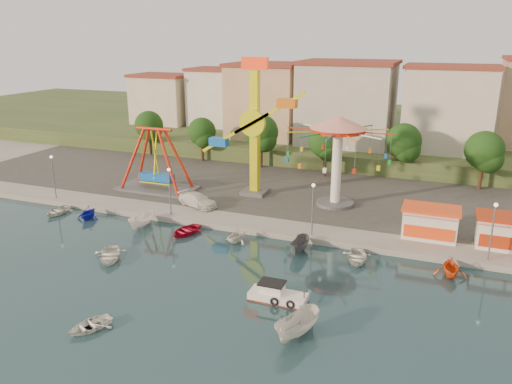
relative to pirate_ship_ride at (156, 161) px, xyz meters
The scene contains 37 objects.
ground 25.46m from the pirate_ship_ride, 54.86° to the right, with size 200.00×200.00×0.00m, color #132C34.
quay_deck 44.12m from the pirate_ship_ride, 70.82° to the left, with size 200.00×100.00×0.60m, color #9E998E.
asphalt_pad 17.69m from the pirate_ship_ride, 33.33° to the left, with size 90.00×28.00×0.01m, color #4C4944.
hill_terrace 48.77m from the pirate_ship_ride, 72.75° to the left, with size 200.00×60.00×3.00m, color #384C26.
pirate_ship_ride is the anchor object (origin of this frame).
kamikaze_tower 13.63m from the pirate_ship_ride, 11.04° to the left, with size 8.79×3.10×16.50m.
wave_swinger 22.97m from the pirate_ship_ride, ahead, with size 11.60×11.60×10.40m.
booth_left 33.60m from the pirate_ship_ride, ahead, with size 5.40×3.78×3.08m.
booth_mid 40.21m from the pirate_ship_ride, ahead, with size 5.40×3.78×3.08m.
lamp_post_0 12.23m from the pirate_ship_ride, 141.87° to the right, with size 0.14×0.14×5.00m, color #59595E.
lamp_post_1 9.97m from the pirate_ship_ride, 49.39° to the right, with size 0.14×0.14×5.00m, color #59595E.
lamp_post_2 23.69m from the pirate_ship_ride, 18.50° to the right, with size 0.14×0.14×5.00m, color #59595E.
lamp_post_3 39.18m from the pirate_ship_ride, 11.05° to the right, with size 0.14×0.14×5.00m, color #59595E.
tree_0 20.15m from the pirate_ship_ride, 125.07° to the left, with size 4.60×4.60×7.19m.
tree_1 15.83m from the pirate_ship_ride, 95.68° to the left, with size 4.35×4.35×6.80m.
tree_2 17.54m from the pirate_ship_ride, 61.13° to the left, with size 5.02×5.02×7.85m.
tree_3 23.09m from the pirate_ship_ride, 36.93° to the left, with size 4.68×4.68×7.32m.
tree_4 33.08m from the pirate_ship_ride, 30.65° to the left, with size 4.86×4.86×7.60m.
tree_5 41.29m from the pirate_ship_ride, 21.36° to the left, with size 4.83×4.83×7.54m.
building_0 32.13m from the pirate_ship_ride, 126.53° to the left, with size 9.26×9.53×11.87m, color beige.
building_1 31.77m from the pirate_ship_ride, 102.58° to the left, with size 12.33×9.01×8.63m, color silver.
building_2 32.35m from the pirate_ship_ride, 78.76° to the left, with size 11.95×9.28×11.23m, color tan.
building_3 34.82m from the pirate_ship_ride, 54.69° to the left, with size 12.59×10.50×9.20m, color beige.
building_4 46.24m from the pirate_ship_ride, 43.41° to the left, with size 10.75×9.23×9.24m, color beige.
cabin_motorboat 30.76m from the pirate_ship_ride, 40.88° to the right, with size 4.48×1.86×1.57m.
rowboat_a 20.03m from the pirate_ship_ride, 70.71° to the right, with size 2.89×4.05×0.84m, color white.
rowboat_b 31.19m from the pirate_ship_ride, 66.63° to the right, with size 2.27×3.17×0.66m, color white.
skiff 35.56m from the pirate_ship_ride, 42.83° to the right, with size 1.67×4.44×1.72m, color silver.
van 9.36m from the pirate_ship_ride, 26.68° to the right, with size 2.07×5.09×1.48m, color white.
moored_boat_0 13.21m from the pirate_ship_ride, 121.69° to the right, with size 2.50×3.50×0.73m, color silver.
moored_boat_1 11.53m from the pirate_ship_ride, 101.76° to the right, with size 2.48×2.87×1.51m, color #151DBC.
moored_boat_2 12.26m from the pirate_ship_ride, 66.14° to the right, with size 1.45×3.86×1.49m, color white.
moored_boat_3 15.18m from the pirate_ship_ride, 47.00° to the right, with size 2.65×3.72×0.77m, color #B40E2B.
moored_boat_4 19.35m from the pirate_ship_ride, 34.30° to the right, with size 2.36×2.74×1.44m, color silver.
moored_boat_5 24.91m from the pirate_ship_ride, 25.77° to the right, with size 1.36×3.61×1.39m, color #55555A.
moored_boat_6 29.80m from the pirate_ship_ride, 21.26° to the right, with size 2.61×3.65×0.76m, color silver.
moored_boat_7 37.16m from the pirate_ship_ride, 16.82° to the right, with size 2.72×3.15×1.66m, color #EF5315.
Camera 1 is at (19.52, -31.76, 19.52)m, focal length 35.00 mm.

